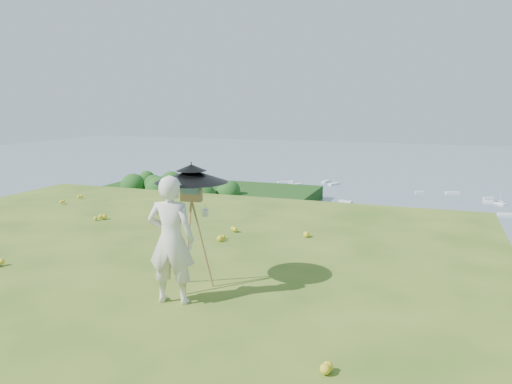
% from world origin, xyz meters
% --- Properties ---
extents(ground, '(14.00, 14.00, 0.00)m').
position_xyz_m(ground, '(0.00, 0.00, 0.00)').
color(ground, '#3A601B').
rests_on(ground, ground).
extents(shoreline_tier, '(170.00, 28.00, 8.00)m').
position_xyz_m(shoreline_tier, '(0.00, 75.00, -36.00)').
color(shoreline_tier, gray).
rests_on(shoreline_tier, bay_water).
extents(bay_water, '(700.00, 700.00, 0.00)m').
position_xyz_m(bay_water, '(0.00, 240.00, -34.00)').
color(bay_water, slate).
rests_on(bay_water, ground).
extents(peninsula, '(90.00, 60.00, 12.00)m').
position_xyz_m(peninsula, '(-75.00, 155.00, -29.00)').
color(peninsula, '#133C10').
rests_on(peninsula, bay_water).
extents(slope_trees, '(110.00, 50.00, 6.00)m').
position_xyz_m(slope_trees, '(0.00, 35.00, -15.00)').
color(slope_trees, '#185119').
rests_on(slope_trees, forest_slope).
extents(harbor_town, '(110.00, 22.00, 5.00)m').
position_xyz_m(harbor_town, '(0.00, 75.00, -29.50)').
color(harbor_town, silver).
rests_on(harbor_town, shoreline_tier).
extents(moored_boats, '(140.00, 140.00, 0.70)m').
position_xyz_m(moored_boats, '(-12.50, 161.00, -33.65)').
color(moored_boats, white).
rests_on(moored_boats, bay_water).
extents(wildflowers, '(10.00, 10.50, 0.12)m').
position_xyz_m(wildflowers, '(0.00, 0.25, 0.06)').
color(wildflowers, gold).
rests_on(wildflowers, ground).
extents(painter, '(0.74, 0.55, 1.86)m').
position_xyz_m(painter, '(1.99, -1.10, 0.93)').
color(painter, beige).
rests_on(painter, ground).
extents(field_easel, '(0.74, 0.74, 1.71)m').
position_xyz_m(field_easel, '(2.01, -0.48, 0.86)').
color(field_easel, '#A48844').
rests_on(field_easel, ground).
extents(sun_umbrella, '(1.35, 1.35, 0.57)m').
position_xyz_m(sun_umbrella, '(2.00, -0.45, 1.69)').
color(sun_umbrella, black).
rests_on(sun_umbrella, field_easel).
extents(painter_cap, '(0.21, 0.24, 0.10)m').
position_xyz_m(painter_cap, '(1.99, -1.10, 1.81)').
color(painter_cap, '#C26A6B').
rests_on(painter_cap, painter).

